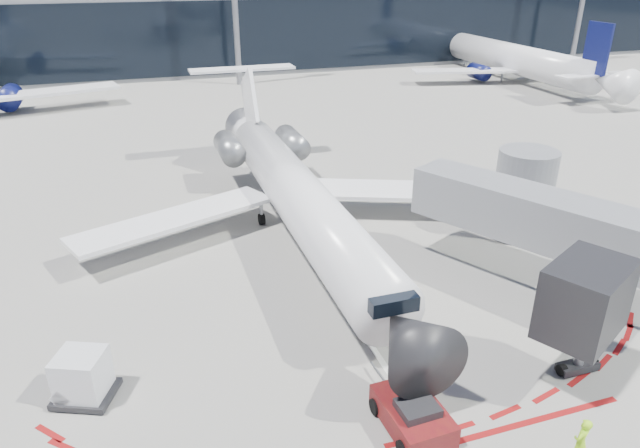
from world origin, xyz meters
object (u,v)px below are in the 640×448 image
object	(u,v)px
regional_jet	(294,190)
ramp_worker	(581,442)
pushback_tug	(413,415)
uld_container	(83,377)

from	to	relation	value
regional_jet	ramp_worker	size ratio (longest dim) A/B	17.43
pushback_tug	uld_container	size ratio (longest dim) A/B	1.86
regional_jet	pushback_tug	distance (m)	15.90
pushback_tug	ramp_worker	world-z (taller)	ramp_worker
regional_jet	uld_container	bearing A→B (deg)	-134.46
ramp_worker	pushback_tug	bearing A→B (deg)	-56.50
regional_jet	uld_container	size ratio (longest dim) A/B	12.14
pushback_tug	ramp_worker	bearing A→B (deg)	-37.82
uld_container	pushback_tug	bearing A→B (deg)	-1.94
pushback_tug	uld_container	bearing A→B (deg)	152.37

